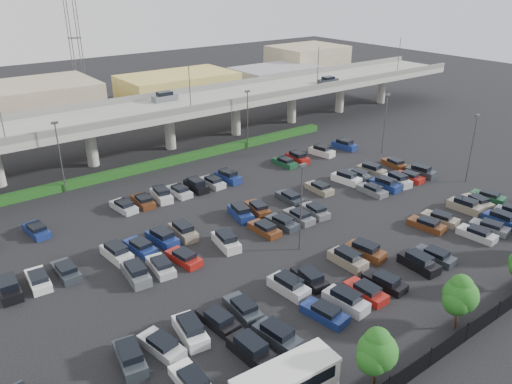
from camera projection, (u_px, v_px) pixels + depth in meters
ground at (257, 223)px, 62.21m from camera, size 280.00×280.00×0.00m
overpass at (140, 115)px, 82.69m from camera, size 150.00×13.00×15.80m
hedge at (164, 163)px, 80.28m from camera, size 66.00×1.60×1.10m
fence at (459, 338)px, 41.32m from camera, size 70.00×0.10×2.00m
tree_row at (453, 301)px, 41.76m from camera, size 65.07×3.66×5.94m
shuttle_bus at (286, 382)px, 36.28m from camera, size 8.33×3.28×2.63m
parked_cars at (285, 228)px, 59.61m from camera, size 62.86×41.58×1.67m
light_poles at (219, 180)px, 58.88m from camera, size 66.90×48.38×10.30m
distant_buildings at (137, 92)px, 112.70m from camera, size 138.00×24.00×9.00m
comm_tower at (74, 35)px, 112.22m from camera, size 2.40×2.40×30.00m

